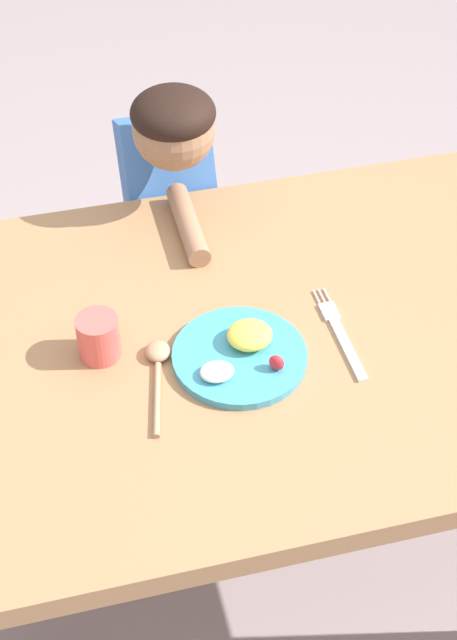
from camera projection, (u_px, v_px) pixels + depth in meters
The scene contains 7 objects.
ground_plane at pixel (261, 573), 2.12m from camera, with size 8.00×8.00×0.00m, color gray.
dining_table at pixel (270, 370), 1.66m from camera, with size 1.38×0.81×0.75m.
plate at pixel (241, 353), 1.55m from camera, with size 0.22×0.22×0.05m.
fork at pixel (341, 334), 1.59m from camera, with size 0.03×0.22×0.01m.
spoon at pixel (158, 364), 1.53m from camera, with size 0.06×0.19×0.02m.
drinking_cup at pixel (98, 337), 1.54m from camera, with size 0.07×0.07×0.08m, color #EE5951.
person at pixel (171, 254), 2.07m from camera, with size 0.17×0.43×0.98m.
Camera 1 is at (-0.34, -1.08, 1.88)m, focal length 54.47 mm.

